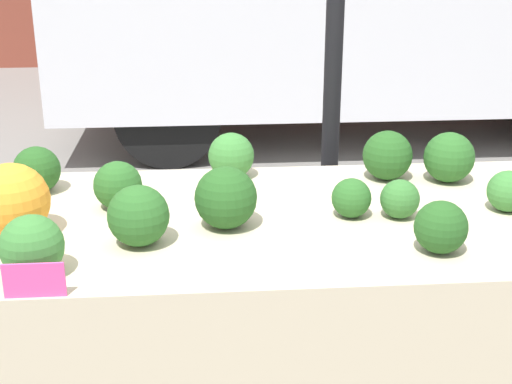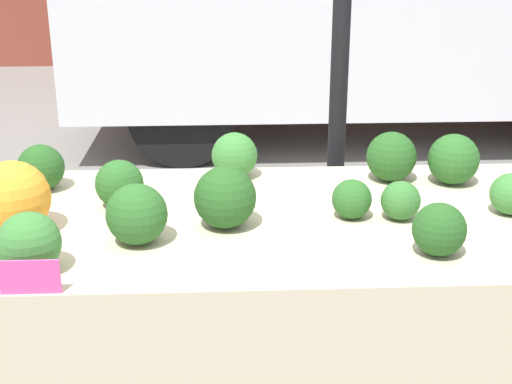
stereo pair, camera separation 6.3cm
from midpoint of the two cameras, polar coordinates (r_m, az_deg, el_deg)
The scene contains 16 objects.
tent_pole at distance 2.80m, azimuth 5.58°, elevation 11.08°, with size 0.07×0.07×2.47m.
market_table at distance 2.14m, azimuth -0.70°, elevation -5.16°, with size 2.05×0.94×0.86m.
orange_cauliflower at distance 2.11m, azimuth -19.79°, elevation -0.68°, with size 0.21×0.21×0.21m.
broccoli_head_0 at distance 2.31m, azimuth 18.78°, elevation 0.06°, with size 0.13×0.13×0.13m.
broccoli_head_1 at distance 1.97m, azimuth -10.30°, elevation -1.88°, with size 0.17×0.17×0.17m.
broccoli_head_2 at distance 2.45m, azimuth -17.84°, elevation 1.70°, with size 0.15×0.15×0.15m.
broccoli_head_3 at distance 2.25m, azimuth -11.79°, elevation 0.52°, with size 0.15×0.15×0.15m.
broccoli_head_4 at distance 2.15m, azimuth 6.81°, elevation -0.48°, with size 0.12×0.12×0.12m.
broccoli_head_5 at distance 2.17m, azimuth 10.62°, elevation -0.55°, with size 0.12×0.12×0.12m.
broccoli_head_6 at distance 2.49m, azimuth 9.76°, elevation 2.90°, with size 0.17×0.17×0.17m.
broccoli_head_7 at distance 1.96m, azimuth 13.68°, elevation -2.75°, with size 0.14×0.14×0.14m.
broccoli_head_8 at distance 2.51m, azimuth 14.49°, elevation 2.70°, with size 0.17×0.17×0.17m.
broccoli_head_9 at distance 2.06m, azimuth -3.31°, elevation -0.47°, with size 0.18×0.18×0.18m.
broccoli_head_10 at distance 1.87m, azimuth -18.43°, elevation -4.14°, with size 0.16×0.16×0.16m.
broccoli_head_12 at distance 2.48m, azimuth -2.73°, elevation 2.92°, with size 0.16×0.16×0.16m.
price_sign at distance 1.78m, azimuth -18.32°, elevation -6.73°, with size 0.15×0.01×0.09m.
Camera 1 is at (-0.16, -1.99, 1.69)m, focal length 50.00 mm.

